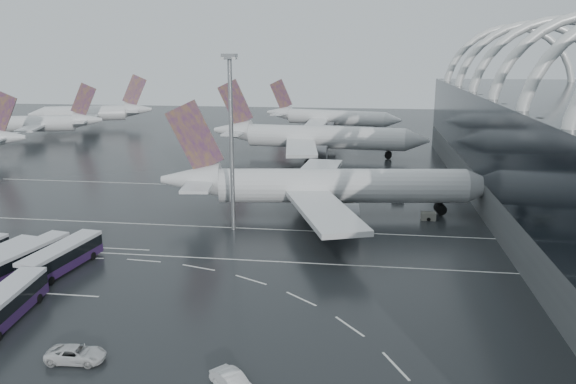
# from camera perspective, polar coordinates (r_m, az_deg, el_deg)

# --- Properties ---
(ground) EXTENTS (420.00, 420.00, 0.00)m
(ground) POSITION_cam_1_polar(r_m,az_deg,el_deg) (81.26, -7.29, -6.21)
(ground) COLOR black
(ground) RESTS_ON ground
(lane_marking_near) EXTENTS (120.00, 0.25, 0.01)m
(lane_marking_near) POSITION_cam_1_polar(r_m,az_deg,el_deg) (79.46, -7.66, -6.70)
(lane_marking_near) COLOR white
(lane_marking_near) RESTS_ON ground
(lane_marking_mid) EXTENTS (120.00, 0.25, 0.01)m
(lane_marking_mid) POSITION_cam_1_polar(r_m,az_deg,el_deg) (92.25, -5.38, -3.64)
(lane_marking_mid) COLOR white
(lane_marking_mid) RESTS_ON ground
(lane_marking_far) EXTENTS (120.00, 0.25, 0.01)m
(lane_marking_far) POSITION_cam_1_polar(r_m,az_deg,el_deg) (118.65, -2.34, 0.47)
(lane_marking_far) COLOR white
(lane_marking_far) RESTS_ON ground
(bus_bay_line_north) EXTENTS (28.00, 0.25, 0.01)m
(bus_bay_line_north) POSITION_cam_1_polar(r_m,az_deg,el_deg) (90.31, -22.23, -5.07)
(bus_bay_line_north) COLOR white
(bus_bay_line_north) RESTS_ON ground
(airliner_main) EXTENTS (59.48, 51.76, 20.14)m
(airliner_main) POSITION_cam_1_polar(r_m,az_deg,el_deg) (98.14, 3.80, 0.54)
(airliner_main) COLOR silver
(airliner_main) RESTS_ON ground
(airliner_gate_b) EXTENTS (59.20, 53.07, 20.55)m
(airliner_gate_b) POSITION_cam_1_polar(r_m,az_deg,el_deg) (152.97, 2.69, 5.54)
(airliner_gate_b) COLOR silver
(airliner_gate_b) RESTS_ON ground
(airliner_gate_c) EXTENTS (49.97, 45.36, 17.92)m
(airliner_gate_c) POSITION_cam_1_polar(r_m,az_deg,el_deg) (204.29, 4.22, 7.53)
(airliner_gate_c) COLOR silver
(airliner_gate_c) RESTS_ON ground
(jet_remote_mid) EXTENTS (40.64, 32.99, 17.86)m
(jet_remote_mid) POSITION_cam_1_polar(r_m,az_deg,el_deg) (203.37, -23.81, 6.37)
(jet_remote_mid) COLOR silver
(jet_remote_mid) RESTS_ON ground
(jet_remote_far) EXTENTS (43.49, 35.41, 19.44)m
(jet_remote_far) POSITION_cam_1_polar(r_m,az_deg,el_deg) (225.70, -19.13, 7.56)
(jet_remote_far) COLOR silver
(jet_remote_far) RESTS_ON ground
(bus_row_near_c) EXTENTS (5.47, 13.69, 3.29)m
(bus_row_near_c) POSITION_cam_1_polar(r_m,az_deg,el_deg) (81.83, -25.01, -5.99)
(bus_row_near_c) COLOR #2C1645
(bus_row_near_c) RESTS_ON ground
(bus_row_near_d) EXTENTS (4.84, 14.22, 3.43)m
(bus_row_near_d) POSITION_cam_1_polar(r_m,az_deg,el_deg) (79.74, -21.98, -6.13)
(bus_row_near_d) COLOR #2C1645
(bus_row_near_d) RESTS_ON ground
(bus_row_far_c) EXTENTS (4.54, 14.14, 3.42)m
(bus_row_far_c) POSITION_cam_1_polar(r_m,az_deg,el_deg) (68.00, -26.86, -10.19)
(bus_row_far_c) COLOR #2C1645
(bus_row_far_c) RESTS_ON ground
(van_curve_a) EXTENTS (5.62, 2.88, 1.52)m
(van_curve_a) POSITION_cam_1_polar(r_m,az_deg,el_deg) (57.79, -20.73, -15.14)
(van_curve_a) COLOR silver
(van_curve_a) RESTS_ON ground
(van_curve_c) EXTENTS (4.90, 4.74, 1.67)m
(van_curve_c) POSITION_cam_1_polar(r_m,az_deg,el_deg) (50.41, -5.58, -18.75)
(van_curve_c) COLOR silver
(van_curve_c) RESTS_ON ground
(floodlight_mast) EXTENTS (2.12, 2.12, 27.68)m
(floodlight_mast) POSITION_cam_1_polar(r_m,az_deg,el_deg) (87.85, -5.81, 7.10)
(floodlight_mast) COLOR gray
(floodlight_mast) RESTS_ON ground
(gse_cart_belly_b) EXTENTS (2.27, 1.34, 1.24)m
(gse_cart_belly_b) POSITION_cam_1_polar(r_m,az_deg,el_deg) (110.37, 11.11, -0.52)
(gse_cart_belly_b) COLOR slate
(gse_cart_belly_b) RESTS_ON ground
(gse_cart_belly_d) EXTENTS (2.43, 1.44, 1.33)m
(gse_cart_belly_d) POSITION_cam_1_polar(r_m,az_deg,el_deg) (98.83, 14.07, -2.39)
(gse_cart_belly_d) COLOR slate
(gse_cart_belly_d) RESTS_ON ground
(gse_cart_belly_e) EXTENTS (1.99, 1.18, 1.09)m
(gse_cart_belly_e) POSITION_cam_1_polar(r_m,az_deg,el_deg) (108.48, 6.10, -0.63)
(gse_cart_belly_e) COLOR #B37617
(gse_cart_belly_e) RESTS_ON ground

